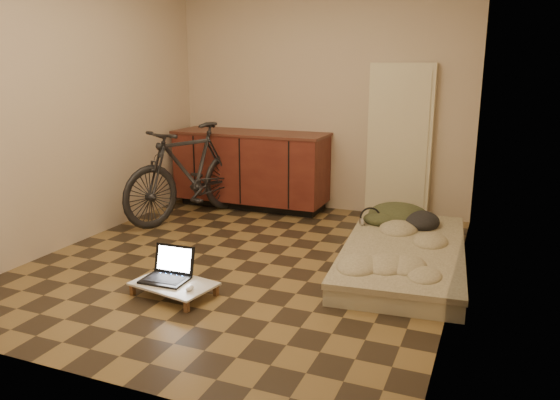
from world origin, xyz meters
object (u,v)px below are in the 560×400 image
at_px(bicycle, 190,167).
at_px(laptop, 168,272).
at_px(futon, 404,255).
at_px(lap_desk, 174,284).

distance_m(bicycle, laptop, 2.07).
xyz_separation_m(futon, lap_desk, (-1.48, -1.30, -0.00)).
distance_m(futon, lap_desk, 1.97).
xyz_separation_m(lap_desk, laptop, (-0.08, 0.06, 0.06)).
relative_size(bicycle, laptop, 5.16).
bearing_deg(futon, laptop, -146.81).
height_order(futon, lap_desk, futon).
distance_m(bicycle, futon, 2.57).
relative_size(futon, lap_desk, 3.28).
height_order(bicycle, futon, bicycle).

